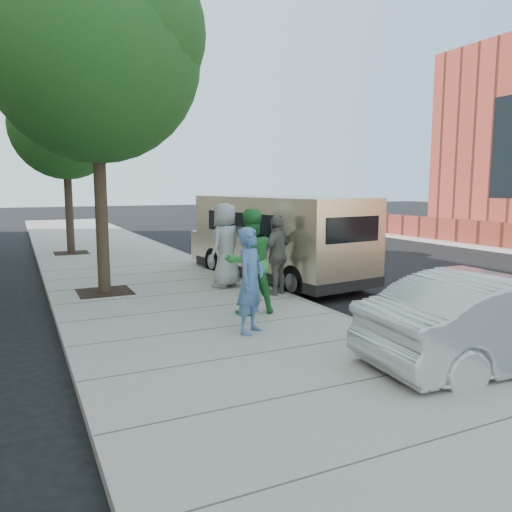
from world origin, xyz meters
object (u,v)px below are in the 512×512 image
person_gray_shirt (226,245)px  person_striped_polo (278,255)px  sedan (503,321)px  parking_meter (243,244)px  tree_near (97,48)px  van (276,237)px  tree_far (66,121)px  person_officer (251,281)px  person_green_shirt (249,262)px

person_gray_shirt → person_striped_polo: bearing=85.4°
sedan → parking_meter: bearing=16.2°
tree_near → van: (4.54, 0.20, -4.33)m
tree_far → person_officer: size_ratio=3.69×
tree_near → sedan: tree_near is taller
van → tree_far: bearing=113.9°
person_striped_polo → sedan: bearing=72.4°
sedan → person_striped_polo: 5.23m
parking_meter → person_green_shirt: person_green_shirt is taller
tree_near → person_green_shirt: bearing=-56.1°
tree_near → person_green_shirt: 5.86m
person_green_shirt → person_officer: bearing=68.4°
tree_far → van: (4.54, -7.40, -3.66)m
van → person_gray_shirt: bearing=-163.2°
person_green_shirt → van: bearing=-122.3°
van → person_gray_shirt: size_ratio=3.16×
sedan → person_officer: 3.80m
parking_meter → person_striped_polo: person_striped_polo is taller
parking_meter → person_gray_shirt: size_ratio=0.73×
tree_near → person_gray_shirt: bearing=-12.8°
van → person_green_shirt: size_ratio=3.20×
tree_near → parking_meter: (3.03, -1.00, -4.32)m
tree_near → sedan: size_ratio=1.79×
parking_meter → person_gray_shirt: person_gray_shirt is taller
sedan → person_green_shirt: person_green_shirt is taller
tree_near → tree_far: (-0.00, 7.60, -0.66)m
person_green_shirt → person_striped_polo: 1.83m
parking_meter → person_gray_shirt: 0.49m
parking_meter → person_officer: person_officer is taller
tree_far → person_green_shirt: bearing=-78.7°
person_gray_shirt → person_striped_polo: person_gray_shirt is taller
parking_meter → van: (1.51, 1.20, -0.00)m
person_gray_shirt → van: bearing=170.8°
person_green_shirt → person_striped_polo: person_green_shirt is taller
person_gray_shirt → tree_far: bearing=-105.3°
person_officer → person_gray_shirt: size_ratio=0.87×
tree_far → person_gray_shirt: tree_far is taller
van → sedan: size_ratio=1.53×
sedan → person_green_shirt: size_ratio=2.09×
person_gray_shirt → person_striped_polo: 1.50m
parking_meter → person_striped_polo: (0.42, -0.93, -0.18)m
van → sedan: van is taller
person_officer → person_green_shirt: person_green_shirt is taller
sedan → person_gray_shirt: bearing=18.0°
tree_near → person_gray_shirt: size_ratio=3.71×
tree_near → parking_meter: tree_near is taller
tree_near → person_officer: bearing=-69.6°
person_green_shirt → sedan: bearing=121.6°
sedan → person_green_shirt: bearing=33.4°
van → person_striped_polo: bearing=-124.6°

